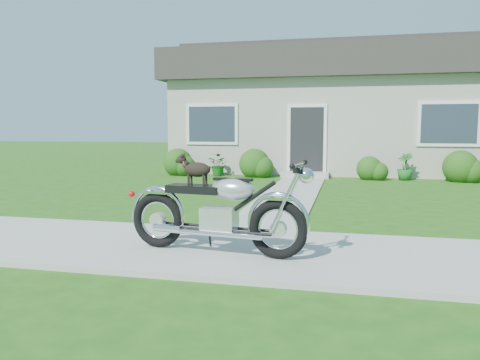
{
  "coord_description": "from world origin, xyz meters",
  "views": [
    {
      "loc": [
        -0.28,
        -5.36,
        1.48
      ],
      "look_at": [
        -1.74,
        1.0,
        0.75
      ],
      "focal_mm": 35.0,
      "sensor_mm": 36.0,
      "label": 1
    }
  ],
  "objects_px": {
    "potted_plant_right": "(405,167)",
    "motorcycle_with_dog": "(219,210)",
    "house": "(357,109)",
    "potted_plant_left": "(219,164)"
  },
  "relations": [
    {
      "from": "potted_plant_right",
      "to": "motorcycle_with_dog",
      "type": "xyz_separation_m",
      "value": [
        -3.02,
        -8.83,
        0.15
      ]
    },
    {
      "from": "house",
      "to": "potted_plant_left",
      "type": "distance_m",
      "value": 5.69
    },
    {
      "from": "house",
      "to": "potted_plant_right",
      "type": "distance_m",
      "value": 4.09
    },
    {
      "from": "potted_plant_left",
      "to": "motorcycle_with_dog",
      "type": "bearing_deg",
      "value": -74.43
    },
    {
      "from": "house",
      "to": "potted_plant_right",
      "type": "bearing_deg",
      "value": -68.96
    },
    {
      "from": "potted_plant_left",
      "to": "motorcycle_with_dog",
      "type": "relative_size",
      "value": 0.32
    },
    {
      "from": "house",
      "to": "potted_plant_right",
      "type": "relative_size",
      "value": 16.24
    },
    {
      "from": "house",
      "to": "potted_plant_left",
      "type": "xyz_separation_m",
      "value": [
        -4.16,
        -3.44,
        -1.8
      ]
    },
    {
      "from": "potted_plant_right",
      "to": "motorcycle_with_dog",
      "type": "distance_m",
      "value": 9.34
    },
    {
      "from": "potted_plant_left",
      "to": "potted_plant_right",
      "type": "relative_size",
      "value": 0.91
    }
  ]
}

